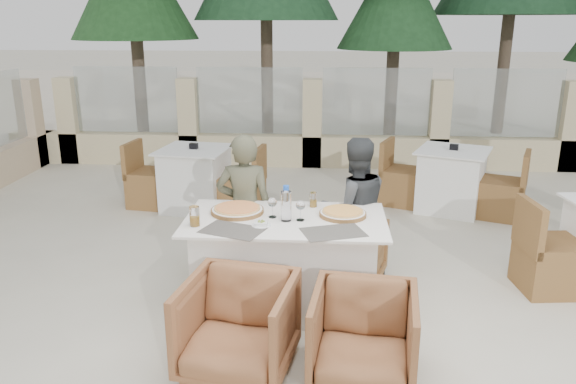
# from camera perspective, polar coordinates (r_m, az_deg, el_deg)

# --- Properties ---
(ground) EXTENTS (80.00, 80.00, 0.00)m
(ground) POSITION_cam_1_polar(r_m,az_deg,el_deg) (4.70, 0.81, -11.97)
(ground) COLOR beige
(ground) RESTS_ON ground
(sand_patch) EXTENTS (30.00, 16.00, 0.01)m
(sand_patch) POSITION_cam_1_polar(r_m,az_deg,el_deg) (18.25, 3.21, 9.89)
(sand_patch) COLOR beige
(sand_patch) RESTS_ON ground
(perimeter_wall_far) EXTENTS (10.00, 0.34, 1.60)m
(perimeter_wall_far) POSITION_cam_1_polar(r_m,az_deg,el_deg) (9.03, 2.48, 7.62)
(perimeter_wall_far) COLOR beige
(perimeter_wall_far) RESTS_ON ground
(pine_centre) EXTENTS (2.20, 2.20, 5.00)m
(pine_centre) POSITION_cam_1_polar(r_m,az_deg,el_deg) (11.38, 10.89, 17.89)
(pine_centre) COLOR #1F4A24
(pine_centre) RESTS_ON ground
(dining_table) EXTENTS (1.60, 0.90, 0.77)m
(dining_table) POSITION_cam_1_polar(r_m,az_deg,el_deg) (4.61, -0.25, -7.23)
(dining_table) COLOR white
(dining_table) RESTS_ON ground
(placemat_near_left) EXTENTS (0.53, 0.44, 0.00)m
(placemat_near_left) POSITION_cam_1_polar(r_m,az_deg,el_deg) (4.24, -5.65, -3.88)
(placemat_near_left) COLOR #534E47
(placemat_near_left) RESTS_ON dining_table
(placemat_near_right) EXTENTS (0.52, 0.43, 0.00)m
(placemat_near_right) POSITION_cam_1_polar(r_m,az_deg,el_deg) (4.20, 4.62, -4.09)
(placemat_near_right) COLOR #555049
(placemat_near_right) RESTS_ON dining_table
(pizza_left) EXTENTS (0.45, 0.45, 0.06)m
(pizza_left) POSITION_cam_1_polar(r_m,az_deg,el_deg) (4.61, -5.17, -1.77)
(pizza_left) COLOR #DD4C1E
(pizza_left) RESTS_ON dining_table
(pizza_right) EXTENTS (0.49, 0.49, 0.05)m
(pizza_right) POSITION_cam_1_polar(r_m,az_deg,el_deg) (4.54, 5.58, -2.13)
(pizza_right) COLOR orange
(pizza_right) RESTS_ON dining_table
(water_bottle) EXTENTS (0.11, 0.11, 0.29)m
(water_bottle) POSITION_cam_1_polar(r_m,az_deg,el_deg) (4.38, -0.20, -1.15)
(water_bottle) COLOR #A7C3DB
(water_bottle) RESTS_ON dining_table
(wine_glass_centre) EXTENTS (0.08, 0.08, 0.18)m
(wine_glass_centre) POSITION_cam_1_polar(r_m,az_deg,el_deg) (4.47, -1.59, -1.47)
(wine_glass_centre) COLOR white
(wine_glass_centre) RESTS_ON dining_table
(wine_glass_near) EXTENTS (0.08, 0.08, 0.18)m
(wine_glass_near) POSITION_cam_1_polar(r_m,az_deg,el_deg) (4.40, 1.28, -1.77)
(wine_glass_near) COLOR white
(wine_glass_near) RESTS_ON dining_table
(beer_glass_left) EXTENTS (0.09, 0.09, 0.15)m
(beer_glass_left) POSITION_cam_1_polar(r_m,az_deg,el_deg) (4.35, -9.48, -2.44)
(beer_glass_left) COLOR orange
(beer_glass_left) RESTS_ON dining_table
(beer_glass_right) EXTENTS (0.08, 0.08, 0.12)m
(beer_glass_right) POSITION_cam_1_polar(r_m,az_deg,el_deg) (4.73, 2.59, -0.79)
(beer_glass_right) COLOR #BE861A
(beer_glass_right) RESTS_ON dining_table
(olive_dish) EXTENTS (0.13, 0.13, 0.04)m
(olive_dish) POSITION_cam_1_polar(r_m,az_deg,el_deg) (4.31, -2.74, -3.18)
(olive_dish) COLOR white
(olive_dish) RESTS_ON dining_table
(armchair_far_left) EXTENTS (0.74, 0.75, 0.56)m
(armchair_far_left) POSITION_cam_1_polar(r_m,az_deg,el_deg) (5.21, -2.92, -5.56)
(armchair_far_left) COLOR brown
(armchair_far_left) RESTS_ON ground
(armchair_far_right) EXTENTS (0.75, 0.76, 0.56)m
(armchair_far_right) POSITION_cam_1_polar(r_m,az_deg,el_deg) (5.10, 6.24, -6.13)
(armchair_far_right) COLOR brown
(armchair_far_right) RESTS_ON ground
(armchair_near_left) EXTENTS (0.82, 0.84, 0.66)m
(armchair_near_left) POSITION_cam_1_polar(r_m,az_deg,el_deg) (3.85, -5.11, -13.42)
(armchair_near_left) COLOR brown
(armchair_near_left) RESTS_ON ground
(armchair_near_right) EXTENTS (0.75, 0.76, 0.63)m
(armchair_near_right) POSITION_cam_1_polar(r_m,az_deg,el_deg) (3.80, 7.65, -14.34)
(armchair_near_right) COLOR brown
(armchair_near_right) RESTS_ON ground
(diner_left) EXTENTS (0.50, 0.34, 1.36)m
(diner_left) POSITION_cam_1_polar(r_m,az_deg,el_deg) (4.96, -4.43, -1.81)
(diner_left) COLOR #51513B
(diner_left) RESTS_ON ground
(diner_right) EXTENTS (0.75, 0.65, 1.32)m
(diner_right) POSITION_cam_1_polar(r_m,az_deg,el_deg) (5.04, 6.75, -1.84)
(diner_right) COLOR #3B3E41
(diner_right) RESTS_ON ground
(bg_table_a) EXTENTS (1.74, 1.04, 0.77)m
(bg_table_a) POSITION_cam_1_polar(r_m,az_deg,el_deg) (7.09, -9.39, 1.32)
(bg_table_a) COLOR white
(bg_table_a) RESTS_ON ground
(bg_table_b) EXTENTS (1.83, 1.37, 0.77)m
(bg_table_b) POSITION_cam_1_polar(r_m,az_deg,el_deg) (7.22, 16.24, 1.15)
(bg_table_b) COLOR white
(bg_table_b) RESTS_ON ground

